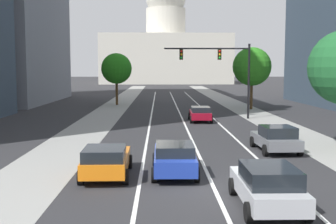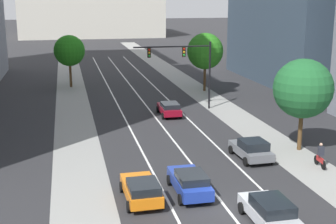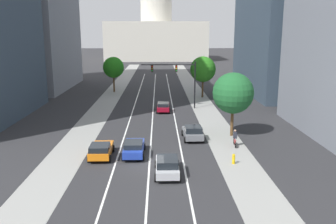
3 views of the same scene
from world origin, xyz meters
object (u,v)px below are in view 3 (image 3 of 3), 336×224
object	(u,v)px
traffic_signal_mast	(178,75)
fire_hydrant	(234,159)
car_silver	(167,165)
street_tree_mid_right	(233,93)
street_tree_mid_left	(113,67)
capitol_building	(156,34)
car_crimson	(163,107)
car_gray	(193,132)
cyclist	(235,138)
street_tree_near_right	(203,69)
car_blue	(134,148)
car_orange	(101,150)

from	to	relation	value
traffic_signal_mast	fire_hydrant	xyz separation A→B (m)	(3.53, -23.47, -4.58)
car_silver	street_tree_mid_right	size ratio (longest dim) A/B	0.61
car_silver	street_tree_mid_left	size ratio (longest dim) A/B	0.63
capitol_building	traffic_signal_mast	distance (m)	102.99
car_crimson	street_tree_mid_right	bearing A→B (deg)	-148.58
car_crimson	car_gray	distance (m)	14.17
capitol_building	street_tree_mid_right	bearing A→B (deg)	-85.70
car_gray	fire_hydrant	distance (m)	7.98
street_tree_mid_right	cyclist	bearing A→B (deg)	-96.59
car_silver	traffic_signal_mast	world-z (taller)	traffic_signal_mast
car_silver	cyclist	distance (m)	9.98
street_tree_near_right	fire_hydrant	bearing A→B (deg)	-92.19
car_gray	car_silver	distance (m)	10.19
car_blue	fire_hydrant	distance (m)	9.07
car_blue	cyclist	size ratio (longest dim) A/B	2.56
capitol_building	car_blue	world-z (taller)	capitol_building
street_tree_mid_left	car_blue	bearing A→B (deg)	-80.41
car_orange	street_tree_mid_left	bearing A→B (deg)	4.06
car_orange	street_tree_near_right	distance (m)	33.86
car_gray	cyclist	size ratio (longest dim) A/B	2.37
street_tree_mid_left	car_orange	bearing A→B (deg)	-85.00
car_crimson	fire_hydrant	bearing A→B (deg)	-163.74
car_blue	car_orange	distance (m)	2.99
car_gray	street_tree_near_right	world-z (taller)	street_tree_near_right
car_blue	street_tree_near_right	bearing A→B (deg)	-18.03
fire_hydrant	street_tree_mid_right	world-z (taller)	street_tree_mid_right
traffic_signal_mast	street_tree_mid_left	bearing A→B (deg)	126.13
cyclist	car_crimson	bearing A→B (deg)	26.58
car_crimson	street_tree_mid_left	bearing A→B (deg)	28.25
car_blue	car_orange	xyz separation A→B (m)	(-2.95, -0.47, -0.01)
car_silver	traffic_signal_mast	size ratio (longest dim) A/B	0.53
traffic_signal_mast	street_tree_mid_right	size ratio (longest dim) A/B	1.15
car_blue	street_tree_mid_right	world-z (taller)	street_tree_mid_right
fire_hydrant	street_tree_mid_left	size ratio (longest dim) A/B	0.14
fire_hydrant	street_tree_mid_right	bearing A→B (deg)	79.79
street_tree_mid_left	street_tree_mid_right	xyz separation A→B (m)	(16.53, -30.39, 0.05)
car_crimson	car_orange	distance (m)	20.27
car_orange	car_gray	distance (m)	10.45
car_blue	street_tree_mid_left	distance (m)	37.46
capitol_building	fire_hydrant	world-z (taller)	capitol_building
car_orange	fire_hydrant	size ratio (longest dim) A/B	4.60
traffic_signal_mast	fire_hydrant	bearing A→B (deg)	-81.46
car_gray	street_tree_mid_left	xyz separation A→B (m)	(-12.12, 31.67, 3.93)
car_blue	car_gray	xyz separation A→B (m)	(5.91, 5.06, 0.00)
car_orange	street_tree_mid_right	size ratio (longest dim) A/B	0.60
car_blue	car_orange	bearing A→B (deg)	99.19
car_blue	street_tree_near_right	size ratio (longest dim) A/B	0.62
capitol_building	street_tree_mid_right	size ratio (longest dim) A/B	5.84
car_crimson	traffic_signal_mast	distance (m)	5.34
car_silver	fire_hydrant	size ratio (longest dim) A/B	4.64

